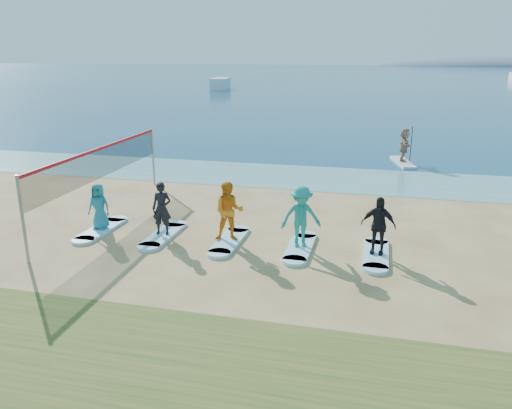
% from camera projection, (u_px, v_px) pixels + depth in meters
% --- Properties ---
extents(ground, '(600.00, 600.00, 0.00)m').
position_uv_depth(ground, '(273.00, 265.00, 13.73)').
color(ground, tan).
rests_on(ground, ground).
extents(shallow_water, '(600.00, 600.00, 0.00)m').
position_uv_depth(shallow_water, '(320.00, 178.00, 23.49)').
color(shallow_water, teal).
rests_on(shallow_water, ground).
extents(ocean, '(600.00, 600.00, 0.00)m').
position_uv_depth(ocean, '(376.00, 73.00, 162.43)').
color(ocean, navy).
rests_on(ocean, ground).
extents(volleyball_net, '(0.47, 9.08, 2.50)m').
position_uv_depth(volleyball_net, '(102.00, 163.00, 17.62)').
color(volleyball_net, gray).
rests_on(volleyball_net, ground).
extents(paddleboard, '(1.33, 3.08, 0.12)m').
position_uv_depth(paddleboard, '(403.00, 162.00, 26.71)').
color(paddleboard, silver).
rests_on(paddleboard, ground).
extents(paddleboarder, '(0.55, 1.64, 1.76)m').
position_uv_depth(paddleboarder, '(404.00, 145.00, 26.44)').
color(paddleboarder, tan).
rests_on(paddleboarder, paddleboard).
extents(boat_offshore_a, '(3.74, 7.36, 1.88)m').
position_uv_depth(boat_offshore_a, '(221.00, 89.00, 85.06)').
color(boat_offshore_a, silver).
rests_on(boat_offshore_a, ground).
extents(surfboard_0, '(0.70, 2.20, 0.09)m').
position_uv_depth(surfboard_0, '(101.00, 229.00, 16.43)').
color(surfboard_0, '#A3E0FD').
rests_on(surfboard_0, ground).
extents(student_0, '(0.76, 0.52, 1.50)m').
position_uv_depth(student_0, '(99.00, 206.00, 16.21)').
color(student_0, teal).
rests_on(student_0, surfboard_0).
extents(surfboard_1, '(0.70, 2.20, 0.09)m').
position_uv_depth(surfboard_1, '(163.00, 235.00, 15.92)').
color(surfboard_1, '#A3E0FD').
rests_on(surfboard_1, ground).
extents(student_1, '(0.65, 0.47, 1.68)m').
position_uv_depth(student_1, '(162.00, 209.00, 15.67)').
color(student_1, black).
rests_on(student_1, surfboard_1).
extents(surfboard_2, '(0.70, 2.20, 0.09)m').
position_uv_depth(surfboard_2, '(229.00, 241.00, 15.41)').
color(surfboard_2, '#A3E0FD').
rests_on(surfboard_2, ground).
extents(student_2, '(1.04, 0.90, 1.83)m').
position_uv_depth(student_2, '(229.00, 211.00, 15.13)').
color(student_2, orange).
rests_on(student_2, surfboard_2).
extents(surfboard_3, '(0.70, 2.20, 0.09)m').
position_uv_depth(surfboard_3, '(300.00, 247.00, 14.89)').
color(surfboard_3, '#A3E0FD').
rests_on(surfboard_3, ground).
extents(student_3, '(1.36, 1.08, 1.84)m').
position_uv_depth(student_3, '(301.00, 217.00, 14.62)').
color(student_3, teal).
rests_on(student_3, surfboard_3).
extents(surfboard_4, '(0.70, 2.20, 0.09)m').
position_uv_depth(surfboard_4, '(376.00, 254.00, 14.38)').
color(surfboard_4, '#A3E0FD').
rests_on(surfboard_4, ground).
extents(student_4, '(1.03, 0.53, 1.68)m').
position_uv_depth(student_4, '(378.00, 225.00, 14.13)').
color(student_4, black).
rests_on(student_4, surfboard_4).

